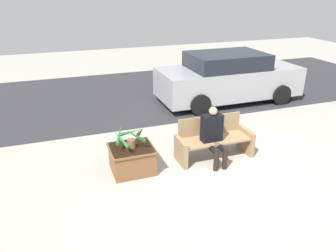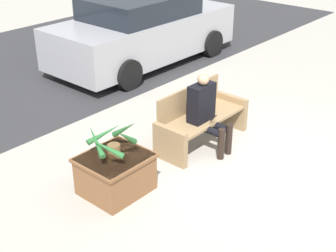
{
  "view_description": "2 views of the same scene",
  "coord_description": "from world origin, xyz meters",
  "px_view_note": "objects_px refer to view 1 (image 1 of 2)",
  "views": [
    {
      "loc": [
        -2.84,
        -4.63,
        3.43
      ],
      "look_at": [
        -0.71,
        1.33,
        0.72
      ],
      "focal_mm": 35.0,
      "sensor_mm": 36.0,
      "label": 1
    },
    {
      "loc": [
        -5.0,
        -2.89,
        3.56
      ],
      "look_at": [
        -0.57,
        0.98,
        0.57
      ],
      "focal_mm": 50.0,
      "sensor_mm": 36.0,
      "label": 2
    }
  ],
  "objects_px": {
    "planter_box": "(132,158)",
    "bench": "(213,140)",
    "person_seated": "(213,133)",
    "potted_plant": "(130,137)",
    "parked_car": "(228,78)"
  },
  "relations": [
    {
      "from": "planter_box",
      "to": "potted_plant",
      "type": "distance_m",
      "value": 0.48
    },
    {
      "from": "planter_box",
      "to": "parked_car",
      "type": "xyz_separation_m",
      "value": [
        3.95,
        3.28,
        0.48
      ]
    },
    {
      "from": "bench",
      "to": "planter_box",
      "type": "bearing_deg",
      "value": -179.52
    },
    {
      "from": "planter_box",
      "to": "potted_plant",
      "type": "bearing_deg",
      "value": 161.0
    },
    {
      "from": "parked_car",
      "to": "potted_plant",
      "type": "bearing_deg",
      "value": -140.52
    },
    {
      "from": "planter_box",
      "to": "potted_plant",
      "type": "relative_size",
      "value": 1.31
    },
    {
      "from": "person_seated",
      "to": "potted_plant",
      "type": "bearing_deg",
      "value": 173.75
    },
    {
      "from": "parked_car",
      "to": "person_seated",
      "type": "bearing_deg",
      "value": -123.2
    },
    {
      "from": "planter_box",
      "to": "parked_car",
      "type": "bearing_deg",
      "value": 39.67
    },
    {
      "from": "planter_box",
      "to": "parked_car",
      "type": "distance_m",
      "value": 5.16
    },
    {
      "from": "potted_plant",
      "to": "parked_car",
      "type": "relative_size",
      "value": 0.15
    },
    {
      "from": "person_seated",
      "to": "planter_box",
      "type": "bearing_deg",
      "value": 173.9
    },
    {
      "from": "planter_box",
      "to": "bench",
      "type": "bearing_deg",
      "value": 0.48
    },
    {
      "from": "planter_box",
      "to": "parked_car",
      "type": "relative_size",
      "value": 0.19
    },
    {
      "from": "person_seated",
      "to": "parked_car",
      "type": "height_order",
      "value": "parked_car"
    }
  ]
}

